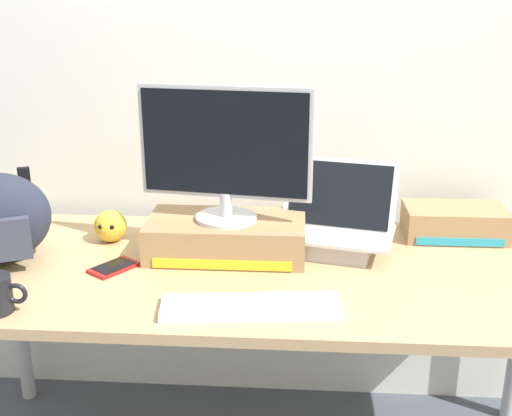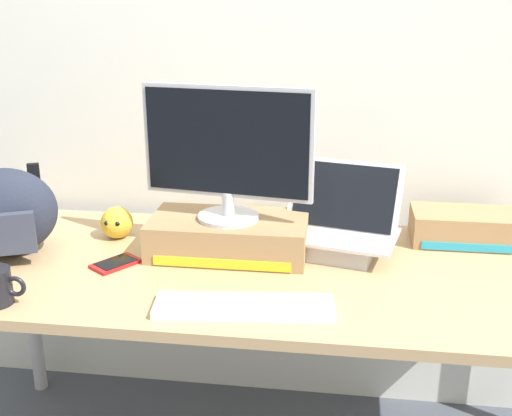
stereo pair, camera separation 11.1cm
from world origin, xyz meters
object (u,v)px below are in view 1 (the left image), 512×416
object	(u,v)px
plush_toy	(111,226)
toner_box_cyan	(454,222)
toner_box_yellow	(226,237)
cell_phone	(114,267)
open_laptop	(336,233)
external_keyboard	(251,306)
desktop_monitor	(225,152)

from	to	relation	value
plush_toy	toner_box_cyan	size ratio (longest dim) A/B	0.32
toner_box_yellow	cell_phone	distance (m)	0.34
plush_toy	toner_box_cyan	bearing A→B (deg)	5.92
open_laptop	cell_phone	distance (m)	0.67
toner_box_yellow	toner_box_cyan	xyz separation A→B (m)	(0.72, 0.19, -0.01)
open_laptop	plush_toy	bearing A→B (deg)	-169.17
toner_box_cyan	plush_toy	bearing A→B (deg)	-174.08
open_laptop	plush_toy	xyz separation A→B (m)	(-0.71, 0.03, -0.01)
external_keyboard	toner_box_yellow	bearing A→B (deg)	100.19
toner_box_yellow	external_keyboard	world-z (taller)	toner_box_yellow
toner_box_yellow	toner_box_cyan	world-z (taller)	toner_box_yellow
desktop_monitor	external_keyboard	bearing A→B (deg)	-66.02
toner_box_cyan	toner_box_yellow	bearing A→B (deg)	-165.14
open_laptop	cell_phone	size ratio (longest dim) A/B	2.47
external_keyboard	plush_toy	world-z (taller)	plush_toy
open_laptop	plush_toy	world-z (taller)	open_laptop
desktop_monitor	plush_toy	distance (m)	0.47
open_laptop	cell_phone	xyz separation A→B (m)	(-0.64, -0.18, -0.05)
toner_box_yellow	external_keyboard	distance (m)	0.37
toner_box_yellow	cell_phone	bearing A→B (deg)	-156.71
desktop_monitor	cell_phone	distance (m)	0.46
toner_box_yellow	external_keyboard	size ratio (longest dim) A/B	1.02
desktop_monitor	external_keyboard	size ratio (longest dim) A/B	1.10
external_keyboard	toner_box_cyan	xyz separation A→B (m)	(0.62, 0.55, 0.04)
desktop_monitor	toner_box_cyan	distance (m)	0.79
toner_box_yellow	cell_phone	xyz separation A→B (m)	(-0.31, -0.13, -0.05)
plush_toy	cell_phone	bearing A→B (deg)	-72.26
desktop_monitor	plush_toy	bearing A→B (deg)	176.19
cell_phone	plush_toy	bearing A→B (deg)	143.59
plush_toy	open_laptop	bearing A→B (deg)	-2.23
toner_box_yellow	cell_phone	size ratio (longest dim) A/B	3.02
toner_box_cyan	desktop_monitor	bearing A→B (deg)	-165.06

